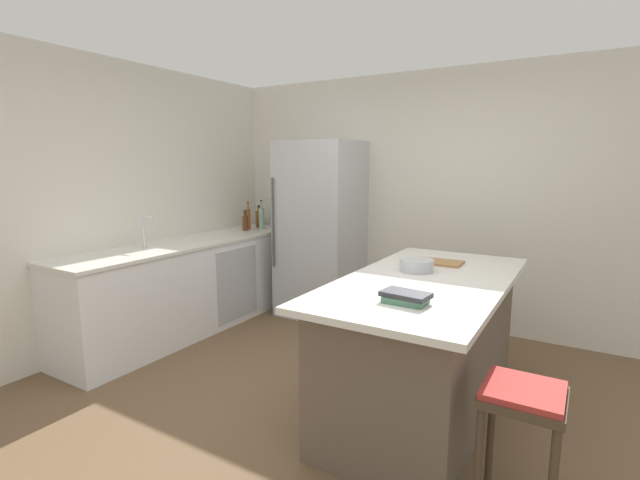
{
  "coord_description": "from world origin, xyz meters",
  "views": [
    {
      "loc": [
        1.33,
        -2.39,
        1.67
      ],
      "look_at": [
        -0.72,
        1.02,
        1.0
      ],
      "focal_mm": 25.43,
      "sensor_mm": 36.0,
      "label": 1
    }
  ],
  "objects_px": {
    "soda_bottle": "(272,216)",
    "vinegar_bottle": "(248,218)",
    "whiskey_bottle": "(259,218)",
    "mixing_bowl": "(417,265)",
    "gin_bottle": "(262,218)",
    "refrigerator": "(321,230)",
    "bar_stool": "(522,413)",
    "cookbook_stack": "(406,297)",
    "syrup_bottle": "(245,222)",
    "cutting_board": "(439,262)",
    "sink_faucet": "(144,231)",
    "kitchen_island": "(424,345)"
  },
  "relations": [
    {
      "from": "soda_bottle",
      "to": "mixing_bowl",
      "type": "bearing_deg",
      "value": -31.02
    },
    {
      "from": "kitchen_island",
      "to": "bar_stool",
      "type": "xyz_separation_m",
      "value": [
        0.69,
        -0.72,
        0.08
      ]
    },
    {
      "from": "whiskey_bottle",
      "to": "kitchen_island",
      "type": "bearing_deg",
      "value": -29.77
    },
    {
      "from": "kitchen_island",
      "to": "syrup_bottle",
      "type": "relative_size",
      "value": 8.75
    },
    {
      "from": "refrigerator",
      "to": "syrup_bottle",
      "type": "distance_m",
      "value": 0.91
    },
    {
      "from": "whiskey_bottle",
      "to": "vinegar_bottle",
      "type": "distance_m",
      "value": 0.19
    },
    {
      "from": "whiskey_bottle",
      "to": "mixing_bowl",
      "type": "xyz_separation_m",
      "value": [
        2.43,
        -1.3,
        -0.05
      ]
    },
    {
      "from": "refrigerator",
      "to": "mixing_bowl",
      "type": "height_order",
      "value": "refrigerator"
    },
    {
      "from": "gin_bottle",
      "to": "mixing_bowl",
      "type": "relative_size",
      "value": 1.45
    },
    {
      "from": "bar_stool",
      "to": "vinegar_bottle",
      "type": "height_order",
      "value": "vinegar_bottle"
    },
    {
      "from": "bar_stool",
      "to": "whiskey_bottle",
      "type": "height_order",
      "value": "whiskey_bottle"
    },
    {
      "from": "soda_bottle",
      "to": "vinegar_bottle",
      "type": "bearing_deg",
      "value": -116.97
    },
    {
      "from": "sink_faucet",
      "to": "gin_bottle",
      "type": "relative_size",
      "value": 0.87
    },
    {
      "from": "whiskey_bottle",
      "to": "gin_bottle",
      "type": "height_order",
      "value": "gin_bottle"
    },
    {
      "from": "syrup_bottle",
      "to": "mixing_bowl",
      "type": "distance_m",
      "value": 2.61
    },
    {
      "from": "sink_faucet",
      "to": "gin_bottle",
      "type": "xyz_separation_m",
      "value": [
        0.14,
        1.53,
        -0.02
      ]
    },
    {
      "from": "refrigerator",
      "to": "bar_stool",
      "type": "bearing_deg",
      "value": -42.15
    },
    {
      "from": "sink_faucet",
      "to": "refrigerator",
      "type": "bearing_deg",
      "value": 59.53
    },
    {
      "from": "whiskey_bottle",
      "to": "gin_bottle",
      "type": "distance_m",
      "value": 0.16
    },
    {
      "from": "sink_faucet",
      "to": "soda_bottle",
      "type": "bearing_deg",
      "value": 85.15
    },
    {
      "from": "cookbook_stack",
      "to": "syrup_bottle",
      "type": "bearing_deg",
      "value": 145.99
    },
    {
      "from": "cookbook_stack",
      "to": "whiskey_bottle",
      "type": "bearing_deg",
      "value": 142.14
    },
    {
      "from": "refrigerator",
      "to": "sink_faucet",
      "type": "height_order",
      "value": "refrigerator"
    },
    {
      "from": "refrigerator",
      "to": "whiskey_bottle",
      "type": "distance_m",
      "value": 0.91
    },
    {
      "from": "vinegar_bottle",
      "to": "bar_stool",
      "type": "bearing_deg",
      "value": -31.47
    },
    {
      "from": "whiskey_bottle",
      "to": "refrigerator",
      "type": "bearing_deg",
      "value": -3.97
    },
    {
      "from": "soda_bottle",
      "to": "syrup_bottle",
      "type": "relative_size",
      "value": 1.48
    },
    {
      "from": "sink_faucet",
      "to": "mixing_bowl",
      "type": "distance_m",
      "value": 2.47
    },
    {
      "from": "soda_bottle",
      "to": "sink_faucet",
      "type": "bearing_deg",
      "value": -94.85
    },
    {
      "from": "gin_bottle",
      "to": "syrup_bottle",
      "type": "relative_size",
      "value": 1.5
    },
    {
      "from": "sink_faucet",
      "to": "cookbook_stack",
      "type": "distance_m",
      "value": 2.67
    },
    {
      "from": "sink_faucet",
      "to": "vinegar_bottle",
      "type": "distance_m",
      "value": 1.44
    },
    {
      "from": "sink_faucet",
      "to": "mixing_bowl",
      "type": "relative_size",
      "value": 1.27
    },
    {
      "from": "kitchen_island",
      "to": "cookbook_stack",
      "type": "bearing_deg",
      "value": -83.39
    },
    {
      "from": "soda_bottle",
      "to": "gin_bottle",
      "type": "height_order",
      "value": "gin_bottle"
    },
    {
      "from": "mixing_bowl",
      "to": "sink_faucet",
      "type": "bearing_deg",
      "value": -172.27
    },
    {
      "from": "cutting_board",
      "to": "soda_bottle",
      "type": "bearing_deg",
      "value": 156.01
    },
    {
      "from": "cookbook_stack",
      "to": "cutting_board",
      "type": "xyz_separation_m",
      "value": [
        -0.13,
        1.07,
        -0.02
      ]
    },
    {
      "from": "kitchen_island",
      "to": "mixing_bowl",
      "type": "bearing_deg",
      "value": 128.26
    },
    {
      "from": "sink_faucet",
      "to": "whiskey_bottle",
      "type": "height_order",
      "value": "sink_faucet"
    },
    {
      "from": "soda_bottle",
      "to": "mixing_bowl",
      "type": "xyz_separation_m",
      "value": [
        2.3,
        -1.38,
        -0.07
      ]
    },
    {
      "from": "vinegar_bottle",
      "to": "whiskey_bottle",
      "type": "bearing_deg",
      "value": 87.03
    },
    {
      "from": "kitchen_island",
      "to": "cutting_board",
      "type": "distance_m",
      "value": 0.68
    },
    {
      "from": "kitchen_island",
      "to": "cookbook_stack",
      "type": "distance_m",
      "value": 0.76
    },
    {
      "from": "whiskey_bottle",
      "to": "gin_bottle",
      "type": "relative_size",
      "value": 0.77
    },
    {
      "from": "mixing_bowl",
      "to": "cutting_board",
      "type": "relative_size",
      "value": 0.69
    },
    {
      "from": "refrigerator",
      "to": "cookbook_stack",
      "type": "height_order",
      "value": "refrigerator"
    },
    {
      "from": "kitchen_island",
      "to": "vinegar_bottle",
      "type": "xyz_separation_m",
      "value": [
        -2.57,
        1.27,
        0.57
      ]
    },
    {
      "from": "refrigerator",
      "to": "vinegar_bottle",
      "type": "xyz_separation_m",
      "value": [
        -0.92,
        -0.13,
        0.08
      ]
    },
    {
      "from": "whiskey_bottle",
      "to": "mixing_bowl",
      "type": "height_order",
      "value": "whiskey_bottle"
    }
  ]
}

